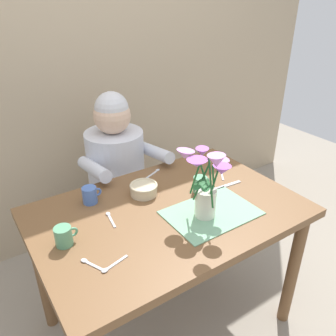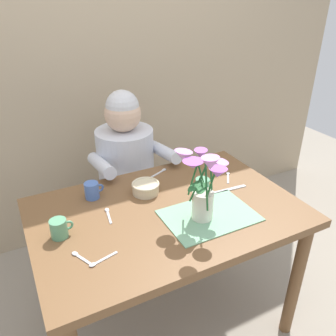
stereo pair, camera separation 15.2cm
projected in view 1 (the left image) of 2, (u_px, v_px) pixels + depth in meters
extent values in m
plane|color=gray|center=(168.00, 319.00, 1.90)|extent=(6.00, 6.00, 0.00)
cube|color=tan|center=(73.00, 58.00, 2.09)|extent=(4.00, 0.10, 2.50)
cube|color=brown|center=(168.00, 213.00, 1.57)|extent=(1.20, 0.80, 0.04)
cylinder|color=brown|center=(293.00, 270.00, 1.75)|extent=(0.06, 0.06, 0.70)
cylinder|color=brown|center=(42.00, 275.00, 1.73)|extent=(0.06, 0.06, 0.70)
cylinder|color=brown|center=(208.00, 208.00, 2.26)|extent=(0.06, 0.06, 0.70)
cylinder|color=#4C4C56|center=(121.00, 230.00, 2.28)|extent=(0.30, 0.30, 0.40)
cylinder|color=silver|center=(116.00, 171.00, 2.07)|extent=(0.34, 0.34, 0.50)
sphere|color=#DBB293|center=(112.00, 116.00, 1.91)|extent=(0.21, 0.21, 0.21)
sphere|color=silver|center=(112.00, 109.00, 1.89)|extent=(0.19, 0.19, 0.19)
cylinder|color=silver|center=(94.00, 169.00, 1.82)|extent=(0.07, 0.33, 0.12)
cylinder|color=silver|center=(155.00, 152.00, 2.00)|extent=(0.07, 0.33, 0.12)
cube|color=#7AB289|center=(211.00, 213.00, 1.53)|extent=(0.40, 0.28, 0.00)
cylinder|color=silver|center=(205.00, 203.00, 1.48)|extent=(0.09, 0.09, 0.13)
cylinder|color=#23602D|center=(213.00, 180.00, 1.46)|extent=(0.01, 0.03, 0.14)
cone|color=#CC7FDB|center=(221.00, 163.00, 1.45)|extent=(0.10, 0.09, 0.05)
sphere|color=#E5D14C|center=(221.00, 162.00, 1.45)|extent=(0.02, 0.02, 0.02)
cylinder|color=#23602D|center=(204.00, 175.00, 1.45)|extent=(0.04, 0.06, 0.18)
cone|color=#A351B7|center=(202.00, 152.00, 1.43)|extent=(0.08, 0.08, 0.04)
sphere|color=#E5D14C|center=(202.00, 151.00, 1.43)|extent=(0.02, 0.02, 0.02)
cylinder|color=#23602D|center=(196.00, 177.00, 1.44)|extent=(0.02, 0.05, 0.19)
cone|color=#CC7FDB|center=(185.00, 155.00, 1.41)|extent=(0.08, 0.08, 0.05)
sphere|color=#E5D14C|center=(185.00, 153.00, 1.41)|extent=(0.02, 0.02, 0.02)
cylinder|color=#23602D|center=(202.00, 181.00, 1.41)|extent=(0.07, 0.03, 0.17)
cone|color=#A351B7|center=(197.00, 163.00, 1.36)|extent=(0.12, 0.12, 0.03)
sphere|color=#E5D14C|center=(197.00, 162.00, 1.36)|extent=(0.02, 0.02, 0.02)
cylinder|color=#23602D|center=(211.00, 181.00, 1.37)|extent=(0.03, 0.08, 0.22)
cone|color=#CC7FDB|center=(216.00, 161.00, 1.28)|extent=(0.10, 0.10, 0.05)
sphere|color=#E5D14C|center=(216.00, 160.00, 1.28)|extent=(0.02, 0.02, 0.02)
cylinder|color=#23602D|center=(213.00, 185.00, 1.41)|extent=(0.05, 0.02, 0.16)
cone|color=#A351B7|center=(222.00, 170.00, 1.35)|extent=(0.10, 0.10, 0.04)
sphere|color=#E5D14C|center=(222.00, 169.00, 1.35)|extent=(0.02, 0.02, 0.02)
ellipsoid|color=#23602D|center=(200.00, 184.00, 1.38)|extent=(0.10, 0.07, 0.02)
ellipsoid|color=#23602D|center=(206.00, 186.00, 1.37)|extent=(0.09, 0.09, 0.02)
cylinder|color=beige|center=(144.00, 190.00, 1.66)|extent=(0.13, 0.13, 0.05)
torus|color=beige|center=(144.00, 185.00, 1.65)|extent=(0.14, 0.14, 0.01)
cube|color=silver|center=(225.00, 186.00, 1.73)|extent=(0.19, 0.03, 0.00)
cylinder|color=#569970|center=(200.00, 184.00, 1.68)|extent=(0.07, 0.07, 0.08)
torus|color=#569970|center=(206.00, 182.00, 1.69)|extent=(0.04, 0.01, 0.04)
cylinder|color=#476BB7|center=(90.00, 195.00, 1.59)|extent=(0.07, 0.07, 0.08)
torus|color=#476BB7|center=(97.00, 192.00, 1.60)|extent=(0.04, 0.01, 0.04)
cylinder|color=#569970|center=(63.00, 236.00, 1.33)|extent=(0.07, 0.07, 0.08)
torus|color=#569970|center=(73.00, 232.00, 1.34)|extent=(0.04, 0.01, 0.04)
cube|color=silver|center=(117.00, 263.00, 1.25)|extent=(0.10, 0.03, 0.00)
ellipsoid|color=silver|center=(105.00, 270.00, 1.21)|extent=(0.03, 0.03, 0.01)
cube|color=silver|center=(152.00, 174.00, 1.84)|extent=(0.10, 0.05, 0.00)
ellipsoid|color=silver|center=(158.00, 170.00, 1.88)|extent=(0.03, 0.03, 0.01)
cube|color=silver|center=(222.00, 176.00, 1.83)|extent=(0.07, 0.09, 0.00)
ellipsoid|color=silver|center=(221.00, 170.00, 1.88)|extent=(0.03, 0.03, 0.01)
cube|color=silver|center=(112.00, 221.00, 1.48)|extent=(0.03, 0.10, 0.00)
ellipsoid|color=silver|center=(108.00, 214.00, 1.52)|extent=(0.02, 0.03, 0.01)
cube|color=silver|center=(96.00, 266.00, 1.23)|extent=(0.05, 0.09, 0.00)
ellipsoid|color=silver|center=(84.00, 261.00, 1.26)|extent=(0.03, 0.03, 0.01)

